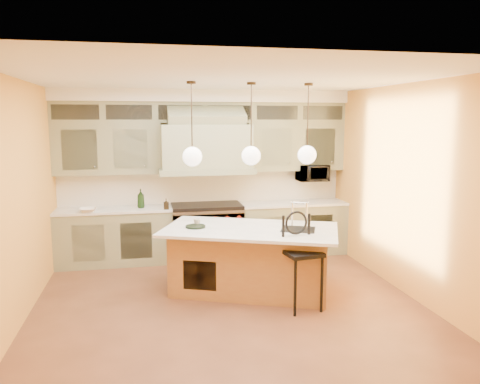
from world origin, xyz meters
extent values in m
plane|color=#56321D|center=(0.00, 0.00, 0.00)|extent=(5.00, 5.00, 0.00)
plane|color=white|center=(0.00, 0.00, 2.90)|extent=(5.00, 5.00, 0.00)
plane|color=gold|center=(0.00, 2.50, 1.45)|extent=(5.00, 0.00, 5.00)
plane|color=gold|center=(0.00, -2.50, 1.45)|extent=(5.00, 0.00, 5.00)
plane|color=gold|center=(-2.50, 0.00, 1.45)|extent=(0.00, 5.00, 5.00)
plane|color=gold|center=(2.50, 0.00, 1.45)|extent=(0.00, 5.00, 5.00)
cube|color=gray|center=(-1.55, 2.17, 0.45)|extent=(1.90, 0.65, 0.90)
cube|color=gray|center=(1.55, 2.17, 0.45)|extent=(1.90, 0.65, 0.90)
cube|color=white|center=(-1.55, 2.17, 0.92)|extent=(1.90, 0.68, 0.04)
cube|color=white|center=(1.55, 2.17, 0.92)|extent=(1.90, 0.68, 0.04)
cube|color=beige|center=(0.00, 2.48, 1.22)|extent=(5.00, 0.04, 0.56)
cube|color=gray|center=(-1.62, 2.33, 1.93)|extent=(1.75, 0.35, 0.85)
cube|color=gray|center=(1.62, 2.33, 1.93)|extent=(1.75, 0.35, 0.85)
cube|color=gray|center=(0.00, 2.15, 1.95)|extent=(1.50, 0.70, 0.75)
cube|color=gray|center=(0.00, 2.15, 1.55)|extent=(1.60, 0.76, 0.10)
cube|color=#333833|center=(0.00, 2.33, 2.53)|extent=(5.00, 0.35, 0.35)
cube|color=white|center=(0.00, 2.31, 2.80)|extent=(5.00, 0.47, 0.20)
cube|color=silver|center=(0.00, 2.15, 0.45)|extent=(1.20, 0.70, 0.90)
cube|color=black|center=(0.00, 2.15, 0.93)|extent=(1.20, 0.70, 0.06)
cube|color=silver|center=(0.00, 1.83, 0.78)|extent=(1.20, 0.06, 0.14)
cube|color=#976235|center=(0.40, 0.45, 0.44)|extent=(2.34, 1.74, 0.88)
cube|color=white|center=(0.38, 0.40, 0.90)|extent=(2.67, 2.06, 0.04)
cube|color=black|center=(1.01, 0.20, 0.90)|extent=(0.57, 0.55, 0.05)
cylinder|color=black|center=(0.74, -0.51, 0.36)|extent=(0.04, 0.04, 0.72)
cylinder|color=black|center=(1.11, -0.46, 0.36)|extent=(0.04, 0.04, 0.72)
cylinder|color=black|center=(0.69, -0.14, 0.36)|extent=(0.04, 0.04, 0.72)
cylinder|color=black|center=(1.06, -0.09, 0.36)|extent=(0.04, 0.04, 0.72)
cube|color=black|center=(0.90, -0.30, 0.74)|extent=(0.49, 0.49, 0.05)
torus|color=black|center=(0.87, -0.12, 1.09)|extent=(0.31, 0.08, 0.31)
imported|color=black|center=(1.95, 2.25, 1.45)|extent=(0.54, 0.37, 0.30)
imported|color=black|center=(-1.11, 2.14, 1.10)|extent=(0.14, 0.14, 0.32)
imported|color=black|center=(-0.70, 1.92, 1.03)|extent=(0.09, 0.09, 0.18)
imported|color=white|center=(-1.94, 1.92, 0.97)|extent=(0.29, 0.29, 0.07)
imported|color=silver|center=(-0.32, 0.72, 0.97)|extent=(0.11, 0.11, 0.10)
cylinder|color=#2D2319|center=(-0.40, 0.45, 2.88)|extent=(0.12, 0.12, 0.03)
cylinder|color=#2D2319|center=(-0.40, 0.45, 2.44)|extent=(0.02, 0.02, 0.93)
sphere|color=white|center=(-0.40, 0.45, 1.92)|extent=(0.26, 0.26, 0.26)
cylinder|color=#2D2319|center=(0.40, 0.45, 2.88)|extent=(0.12, 0.12, 0.03)
cylinder|color=#2D2319|center=(0.40, 0.45, 2.44)|extent=(0.02, 0.02, 0.93)
sphere|color=white|center=(0.40, 0.45, 1.92)|extent=(0.26, 0.26, 0.26)
cylinder|color=#2D2319|center=(1.20, 0.45, 2.88)|extent=(0.12, 0.12, 0.03)
cylinder|color=#2D2319|center=(1.20, 0.45, 2.44)|extent=(0.02, 0.02, 0.93)
sphere|color=white|center=(1.20, 0.45, 1.92)|extent=(0.26, 0.26, 0.26)
camera|label=1|loc=(-1.01, -5.75, 2.41)|focal=35.00mm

